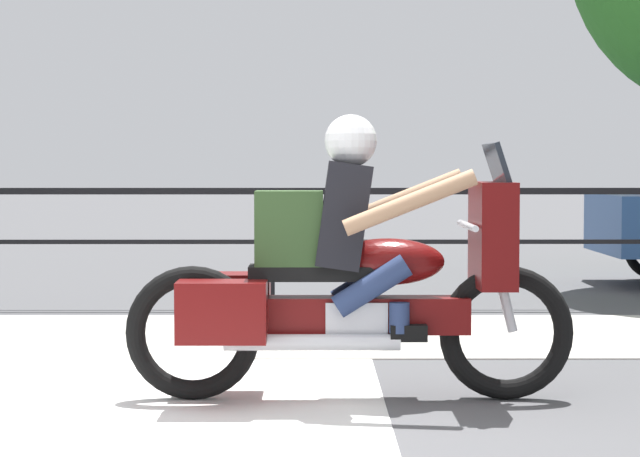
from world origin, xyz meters
TOP-DOWN VIEW (x-y plane):
  - ground_plane at (0.00, 0.00)m, footprint 120.00×120.00m
  - sidewalk_band at (0.00, 3.40)m, footprint 44.00×2.40m
  - crosswalk_band at (-0.96, -0.20)m, footprint 3.46×6.00m
  - fence_railing at (0.00, 5.28)m, footprint 36.00×0.05m
  - motorcycle at (0.57, 0.79)m, footprint 2.49×0.76m

SIDE VIEW (x-z plane):
  - ground_plane at x=0.00m, z-range 0.00..0.00m
  - crosswalk_band at x=-0.96m, z-range 0.00..0.01m
  - sidewalk_band at x=0.00m, z-range 0.00..0.01m
  - motorcycle at x=0.57m, z-range -0.09..1.49m
  - fence_railing at x=0.00m, z-range 0.32..1.41m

